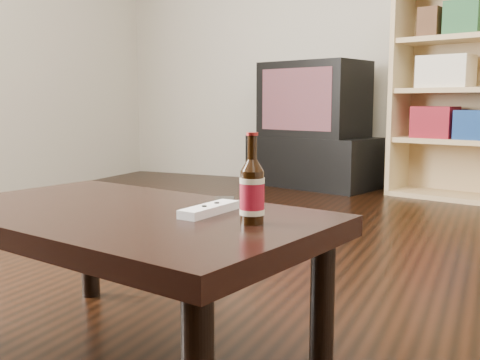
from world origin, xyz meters
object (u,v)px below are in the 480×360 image
at_px(tv, 314,99).
at_px(tv_stand, 313,161).
at_px(beer_bottle, 252,192).
at_px(coffee_table, 125,229).
at_px(bookshelf, 455,86).
at_px(phone, 224,203).
at_px(remote, 209,209).

bearing_deg(tv, tv_stand, 90.00).
xyz_separation_m(tv_stand, beer_bottle, (0.81, -3.09, 0.26)).
xyz_separation_m(coffee_table, beer_bottle, (0.36, -0.01, 0.12)).
relative_size(bookshelf, coffee_table, 1.30).
distance_m(tv_stand, coffee_table, 3.12).
relative_size(tv, beer_bottle, 4.24).
distance_m(tv, phone, 3.01).
height_order(bookshelf, phone, bookshelf).
bearing_deg(remote, tv, 110.50).
relative_size(tv, coffee_table, 0.77).
relative_size(tv_stand, bookshelf, 0.66).
relative_size(coffee_table, remote, 5.79).
bearing_deg(phone, tv, 80.49).
distance_m(tv_stand, remote, 3.12).
relative_size(coffee_table, beer_bottle, 5.51).
bearing_deg(tv, phone, -60.02).
xyz_separation_m(tv_stand, phone, (0.65, -2.93, 0.20)).
xyz_separation_m(tv_stand, bookshelf, (1.03, -0.11, 0.57)).
bearing_deg(phone, remote, -105.34).
height_order(coffee_table, beer_bottle, beer_bottle).
bearing_deg(tv_stand, coffee_table, -64.38).
xyz_separation_m(bookshelf, remote, (-0.36, -2.92, -0.37)).
relative_size(bookshelf, beer_bottle, 7.17).
bearing_deg(coffee_table, phone, 36.93).
bearing_deg(beer_bottle, phone, 132.32).
bearing_deg(tv_stand, bookshelf, 11.00).
xyz_separation_m(beer_bottle, remote, (-0.14, 0.06, -0.06)).
height_order(bookshelf, remote, bookshelf).
bearing_deg(remote, bookshelf, 91.04).
xyz_separation_m(coffee_table, remote, (0.22, 0.05, 0.06)).
height_order(phone, remote, remote).
bearing_deg(tv, coffee_table, -64.37).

